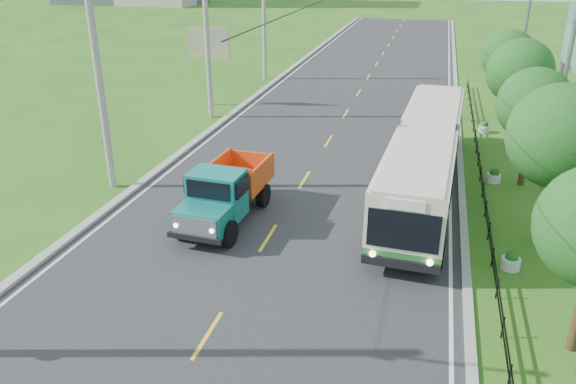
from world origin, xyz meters
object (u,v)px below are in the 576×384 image
at_px(billboard_left, 208,48).
at_px(bus, 425,153).
at_px(pole_far, 265,16).
at_px(planter_near, 511,261).
at_px(tree_back, 509,59).
at_px(dump_truck, 225,189).
at_px(tree_fifth, 520,75).
at_px(streetlight_mid, 560,80).
at_px(planter_mid, 494,176).
at_px(streetlight_far, 522,35).
at_px(tree_fourth, 535,108).
at_px(pole_mid, 208,36).
at_px(tree_third, 561,141).
at_px(planter_far, 484,128).
at_px(pole_near, 99,76).
at_px(billboard_right, 576,49).

relative_size(billboard_left, bus, 0.33).
xyz_separation_m(pole_far, planter_near, (16.86, -27.00, -4.81)).
height_order(pole_far, tree_back, pole_far).
relative_size(tree_back, dump_truck, 0.96).
bearing_deg(tree_fifth, streetlight_mid, -82.71).
xyz_separation_m(streetlight_mid, planter_near, (-2.04, -8.00, -4.62)).
distance_m(planter_mid, dump_truck, 12.75).
bearing_deg(streetlight_far, streetlight_mid, -90.00).
relative_size(tree_fourth, planter_near, 8.06).
height_order(tree_back, bus, tree_back).
bearing_deg(tree_fifth, pole_mid, 177.29).
height_order(tree_third, planter_far, tree_third).
bearing_deg(pole_near, bus, 12.31).
xyz_separation_m(bus, dump_truck, (-7.46, -4.91, -0.49)).
xyz_separation_m(tree_third, planter_far, (-1.26, 13.86, -3.70)).
xyz_separation_m(tree_fourth, streetlight_mid, (0.79, -0.14, 1.32)).
relative_size(pole_mid, streetlight_far, 1.10).
bearing_deg(tree_fourth, streetlight_far, 86.75).
height_order(pole_mid, streetlight_far, pole_mid).
height_order(streetlight_mid, planter_mid, streetlight_mid).
bearing_deg(tree_third, planter_mid, 102.10).
distance_m(tree_fourth, dump_truck, 14.03).
height_order(planter_mid, bus, bus).
bearing_deg(billboard_left, tree_fifth, -11.28).
bearing_deg(streetlight_far, billboard_right, -78.29).
height_order(planter_near, billboard_left, billboard_left).
xyz_separation_m(pole_near, planter_far, (16.86, 13.00, -4.81)).
relative_size(pole_near, pole_mid, 1.00).
relative_size(billboard_right, bus, 0.46).
bearing_deg(tree_third, pole_near, 177.29).
xyz_separation_m(pole_near, billboard_left, (-1.24, 15.00, -1.23)).
bearing_deg(bus, pole_mid, 149.59).
bearing_deg(planter_near, tree_third, 59.59).
height_order(pole_far, streetlight_mid, pole_far).
relative_size(tree_fifth, planter_far, 8.66).
xyz_separation_m(planter_near, bus, (-3.19, 5.98, 1.54)).
relative_size(pole_near, tree_back, 1.82).
bearing_deg(pole_mid, streetlight_far, 20.32).
distance_m(streetlight_mid, planter_near, 9.46).
relative_size(pole_far, tree_fifth, 1.72).
xyz_separation_m(billboard_left, dump_truck, (7.45, -16.93, -2.53)).
bearing_deg(pole_mid, tree_fifth, -2.71).
distance_m(pole_far, billboard_left, 9.17).
bearing_deg(tree_third, dump_truck, -174.85).
relative_size(tree_fourth, dump_truck, 0.94).
bearing_deg(tree_back, dump_truck, -121.98).
distance_m(pole_near, planter_near, 17.79).
relative_size(planter_near, billboard_right, 0.09).
distance_m(pole_far, planter_mid, 25.85).
bearing_deg(tree_back, streetlight_far, 67.08).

